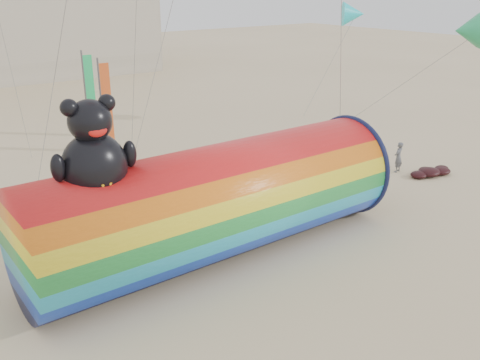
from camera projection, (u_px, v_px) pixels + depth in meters
ground at (255, 261)px, 18.19m from camera, size 160.00×160.00×0.00m
windsock_assembly at (218, 199)px, 18.10m from camera, size 13.32×4.06×6.14m
kite_handler at (398, 157)px, 26.50m from camera, size 0.63×0.49×1.53m
fabric_bundle at (431, 172)px, 26.25m from camera, size 2.62×1.35×0.41m
festival_banners at (59, 110)px, 27.95m from camera, size 9.00×6.33×5.20m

